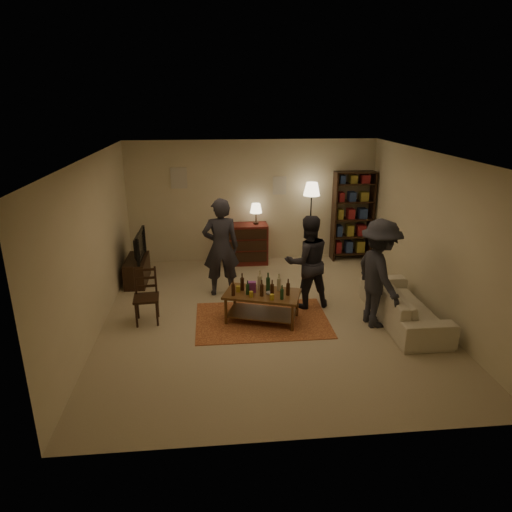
{
  "coord_description": "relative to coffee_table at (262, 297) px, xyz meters",
  "views": [
    {
      "loc": [
        -0.91,
        -6.98,
        3.52
      ],
      "look_at": [
        -0.21,
        0.1,
        1.06
      ],
      "focal_mm": 32.0,
      "sensor_mm": 36.0,
      "label": 1
    }
  ],
  "objects": [
    {
      "name": "coffee_table",
      "position": [
        0.0,
        0.0,
        0.0
      ],
      "size": [
        1.36,
        1.01,
        0.84
      ],
      "rotation": [
        0.0,
        0.0,
        -0.32
      ],
      "color": "brown",
      "rests_on": "ground"
    },
    {
      "name": "bookshelf",
      "position": [
        2.38,
        2.91,
        0.61
      ],
      "size": [
        0.9,
        0.34,
        2.02
      ],
      "color": "black",
      "rests_on": "ground"
    },
    {
      "name": "rug",
      "position": [
        0.0,
        -0.0,
        -0.42
      ],
      "size": [
        2.2,
        1.5,
        0.01
      ],
      "primitive_type": "cube",
      "color": "maroon",
      "rests_on": "ground"
    },
    {
      "name": "tv_stand",
      "position": [
        -2.31,
        1.93,
        -0.04
      ],
      "size": [
        0.4,
        1.0,
        1.06
      ],
      "color": "black",
      "rests_on": "ground"
    },
    {
      "name": "floor",
      "position": [
        0.13,
        0.13,
        -0.43
      ],
      "size": [
        6.0,
        6.0,
        0.0
      ],
      "primitive_type": "plane",
      "color": "#C6B793",
      "rests_on": "ground"
    },
    {
      "name": "person_by_sofa",
      "position": [
        1.83,
        -0.31,
        0.46
      ],
      "size": [
        0.8,
        1.22,
        1.77
      ],
      "primitive_type": "imported",
      "rotation": [
        0.0,
        0.0,
        1.7
      ],
      "color": "#27282E",
      "rests_on": "ground"
    },
    {
      "name": "sofa",
      "position": [
        2.33,
        -0.27,
        -0.12
      ],
      "size": [
        0.81,
        2.08,
        0.61
      ],
      "primitive_type": "imported",
      "rotation": [
        0.0,
        0.0,
        1.57
      ],
      "color": "beige",
      "rests_on": "ground"
    },
    {
      "name": "dresser",
      "position": [
        -0.06,
        2.85,
        0.05
      ],
      "size": [
        1.0,
        0.5,
        1.36
      ],
      "color": "maroon",
      "rests_on": "ground"
    },
    {
      "name": "dining_chair",
      "position": [
        -1.9,
        0.18,
        0.06
      ],
      "size": [
        0.44,
        0.44,
        0.93
      ],
      "rotation": [
        0.0,
        0.0,
        0.08
      ],
      "color": "black",
      "rests_on": "ground"
    },
    {
      "name": "person_right",
      "position": [
        0.85,
        0.5,
        0.4
      ],
      "size": [
        0.89,
        0.74,
        1.66
      ],
      "primitive_type": "imported",
      "rotation": [
        0.0,
        0.0,
        3.29
      ],
      "color": "#222229",
      "rests_on": "ground"
    },
    {
      "name": "person_left",
      "position": [
        -0.63,
        1.18,
        0.5
      ],
      "size": [
        0.7,
        0.48,
        1.85
      ],
      "primitive_type": "imported",
      "rotation": [
        0.0,
        0.0,
        3.2
      ],
      "color": "#26262E",
      "rests_on": "ground"
    },
    {
      "name": "room_shell",
      "position": [
        -0.51,
        3.11,
        1.39
      ],
      "size": [
        6.0,
        6.0,
        6.0
      ],
      "color": "beige",
      "rests_on": "ground"
    },
    {
      "name": "floor_lamp",
      "position": [
        1.39,
        2.78,
        1.11
      ],
      "size": [
        0.36,
        0.36,
        1.81
      ],
      "color": "black",
      "rests_on": "ground"
    }
  ]
}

